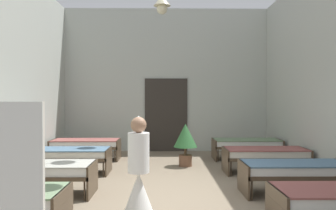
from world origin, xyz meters
The scene contains 10 objects.
ground_plane centered at (0.00, 0.00, -0.05)m, with size 7.27×10.98×0.10m, color #7A6B56.
room_shell centered at (0.00, 1.36, 2.37)m, with size 7.07×10.58×4.71m.
bed_left_row_2 centered at (-2.28, 0.00, 0.44)m, with size 1.90×0.84×0.57m.
bed_right_row_2 centered at (2.28, 0.00, 0.44)m, with size 1.90×0.84×0.57m.
bed_left_row_3 centered at (-2.28, 1.80, 0.44)m, with size 1.90×0.84×0.57m.
bed_right_row_3 centered at (2.28, 1.80, 0.44)m, with size 1.90×0.84×0.57m.
bed_left_row_4 centered at (-2.28, 3.59, 0.44)m, with size 1.90×0.84×0.57m.
bed_right_row_4 centered at (2.28, 3.59, 0.44)m, with size 1.90×0.84×0.57m.
nurse_near_aisle centered at (-0.43, -1.39, 0.53)m, with size 0.52×0.52×1.49m.
potted_plant centered at (0.48, 2.62, 0.71)m, with size 0.60×0.60×1.09m.
Camera 1 is at (-0.08, -6.10, 1.71)m, focal length 36.56 mm.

